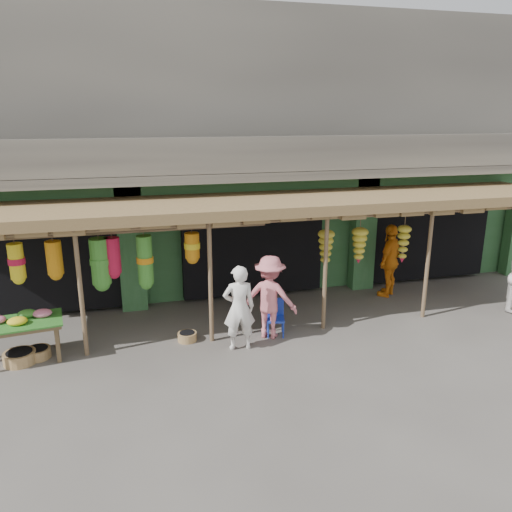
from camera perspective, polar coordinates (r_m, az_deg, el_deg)
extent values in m
plane|color=#514C47|center=(11.15, 2.46, -8.35)|extent=(80.00, 80.00, 0.00)
cube|color=gray|center=(15.01, -3.22, 17.53)|extent=(16.00, 6.00, 4.00)
cube|color=#2D6033|center=(15.47, -3.13, 4.44)|extent=(16.00, 5.70, 3.00)
cube|color=gray|center=(11.83, 0.25, 9.23)|extent=(16.00, 0.90, 0.22)
cube|color=gray|center=(11.39, 0.79, 11.49)|extent=(16.00, 0.10, 0.80)
cube|color=#2D6033|center=(12.26, -0.24, 7.82)|extent=(16.00, 0.35, 0.35)
cube|color=yellow|center=(11.97, -24.11, 5.74)|extent=(1.70, 0.06, 0.55)
cube|color=#B21414|center=(11.93, -24.14, 5.71)|extent=(1.30, 0.02, 0.30)
cube|color=black|center=(13.25, -22.77, 0.55)|extent=(3.60, 2.00, 2.50)
cube|color=black|center=(13.45, -1.25, 2.04)|extent=(3.60, 2.00, 2.50)
cube|color=black|center=(15.38, 17.20, 3.10)|extent=(3.60, 2.00, 2.50)
cube|color=#2D6033|center=(12.14, -14.06, 0.74)|extent=(0.60, 0.35, 3.00)
cube|color=#2D6033|center=(13.57, 12.14, 2.46)|extent=(0.60, 0.35, 3.00)
cylinder|color=brown|center=(10.09, -19.39, -4.01)|extent=(0.09, 0.09, 2.60)
cylinder|color=brown|center=(10.17, -5.23, -2.99)|extent=(0.09, 0.09, 2.60)
cylinder|color=brown|center=(10.84, 7.91, -1.87)|extent=(0.09, 0.09, 2.60)
cylinder|color=brown|center=(12.00, 19.01, -0.84)|extent=(0.09, 0.09, 2.60)
cylinder|color=brown|center=(10.12, 1.61, 4.03)|extent=(12.90, 0.08, 0.08)
cylinder|color=brown|center=(10.14, -14.16, 2.71)|extent=(5.50, 0.06, 0.06)
cube|color=brown|center=(11.19, 1.25, 6.14)|extent=(14.00, 2.70, 0.22)
cube|color=brown|center=(10.36, -21.72, -9.46)|extent=(0.08, 0.08, 0.69)
cube|color=brown|center=(10.95, -21.80, -8.07)|extent=(0.08, 0.08, 0.69)
cube|color=brown|center=(10.53, -25.51, -7.17)|extent=(1.61, 1.06, 0.06)
cube|color=#26661E|center=(10.51, -25.55, -6.90)|extent=(1.67, 1.12, 0.03)
ellipsoid|color=yellow|center=(10.39, -25.62, -6.73)|extent=(0.36, 0.30, 0.15)
ellipsoid|color=pink|center=(10.58, -23.23, -6.03)|extent=(0.36, 0.30, 0.15)
ellipsoid|color=#419230|center=(10.68, -24.68, -6.01)|extent=(0.36, 0.30, 0.15)
cylinder|color=#1B35B2|center=(10.65, 1.41, -8.52)|extent=(0.03, 0.03, 0.35)
cylinder|color=#1B35B2|center=(10.67, 3.14, -8.50)|extent=(0.03, 0.03, 0.35)
cylinder|color=#1B35B2|center=(10.94, 1.35, -7.83)|extent=(0.03, 0.03, 0.35)
cylinder|color=#1B35B2|center=(10.96, 3.03, -7.81)|extent=(0.03, 0.03, 0.35)
cube|color=#1B35B2|center=(10.72, 2.24, -7.22)|extent=(0.45, 0.45, 0.04)
cube|color=#1B35B2|center=(10.81, 2.21, -5.81)|extent=(0.37, 0.12, 0.40)
cylinder|color=#986845|center=(10.77, -23.64, -10.13)|extent=(0.55, 0.55, 0.20)
cylinder|color=olive|center=(10.69, -25.39, -10.44)|extent=(0.60, 0.60, 0.23)
cylinder|color=olive|center=(10.68, -7.86, -9.12)|extent=(0.42, 0.42, 0.18)
imported|color=white|center=(9.95, -1.95, -5.95)|extent=(0.66, 0.45, 1.76)
imported|color=orange|center=(13.29, 15.06, -0.48)|extent=(1.15, 1.07, 1.90)
imported|color=#DC747E|center=(10.47, 1.59, -4.71)|extent=(1.33, 1.17, 1.79)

